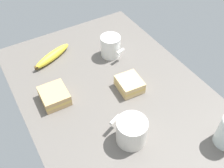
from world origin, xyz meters
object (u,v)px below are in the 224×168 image
sandwich_main (54,96)px  coffee_mug_milky (111,46)px  banana (52,56)px  coffee_mug_black (131,131)px  sandwich_side (129,84)px

sandwich_main → coffee_mug_milky: bearing=-68.5°
coffee_mug_milky → sandwich_main: (-11.65, 29.55, -2.34)cm
sandwich_main → banana: sandwich_main is taller
banana → coffee_mug_black: bearing=-172.2°
sandwich_main → sandwich_side: bearing=-108.6°
coffee_mug_black → sandwich_main: (26.83, 14.17, -2.27)cm
coffee_mug_milky → banana: coffee_mug_milky is taller
coffee_mug_black → coffee_mug_milky: bearing=-21.8°
coffee_mug_black → banana: (48.07, 6.62, -2.73)cm
coffee_mug_black → coffee_mug_milky: coffee_mug_milky is taller
coffee_mug_black → sandwich_main: size_ratio=1.15×
coffee_mug_black → banana: coffee_mug_black is taller
coffee_mug_milky → sandwich_side: bearing=168.9°
sandwich_main → sandwich_side: 26.99cm
sandwich_main → sandwich_side: size_ratio=1.06×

